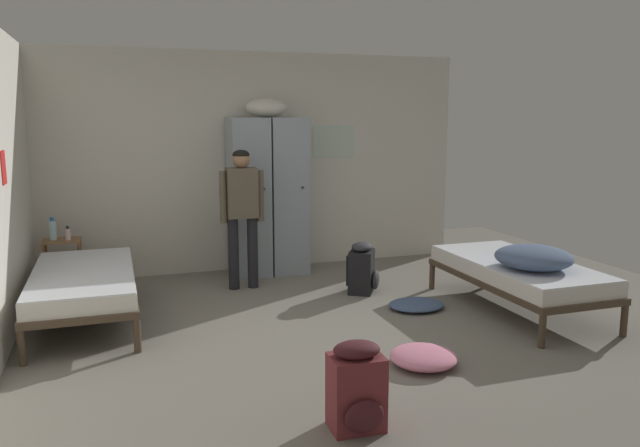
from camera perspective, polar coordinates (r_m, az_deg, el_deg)
The scene contains 14 objects.
ground_plane at distance 5.37m, azimuth 0.91°, elevation -10.49°, with size 8.46×8.46×0.00m, color slate.
room_backdrop at distance 6.11m, azimuth -14.86°, elevation 4.30°, with size 5.19×5.35×2.62m.
locker_bank at distance 7.37m, azimuth -4.83°, elevation 2.83°, with size 0.90×0.55×2.07m.
shelf_unit at distance 7.19m, azimuth -22.55°, elevation -3.13°, with size 0.38×0.30×0.57m.
bed_left_rear at distance 6.05m, azimuth -20.91°, elevation -5.04°, with size 0.90×1.90×0.49m.
bed_right at distance 6.31m, azimuth 17.72°, elevation -4.26°, with size 0.90×1.90×0.49m.
bedding_heap at distance 6.00m, azimuth 19.04°, elevation -2.95°, with size 0.69×0.71×0.21m.
person_traveler at distance 6.72m, azimuth -7.17°, elevation 1.62°, with size 0.48×0.20×1.51m.
water_bottle at distance 7.16m, azimuth -23.36°, elevation -0.53°, with size 0.08×0.08×0.24m.
lotion_bottle at distance 7.09m, azimuth -22.17°, elevation -0.89°, with size 0.05×0.05×0.15m.
backpack_maroon at distance 3.85m, azimuth 3.40°, elevation -14.88°, with size 0.33×0.35×0.55m.
backpack_black at distance 6.64m, azimuth 3.93°, elevation -4.18°, with size 0.41×0.40×0.55m.
clothes_pile_pink at distance 4.88m, azimuth 9.47°, elevation -12.00°, with size 0.51×0.52×0.13m.
clothes_pile_denim at distance 6.21m, azimuth 8.85°, elevation -7.37°, with size 0.56×0.46×0.08m.
Camera 1 is at (-1.68, -4.75, 1.87)m, focal length 34.82 mm.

